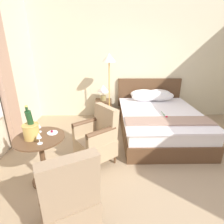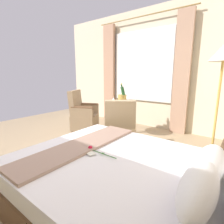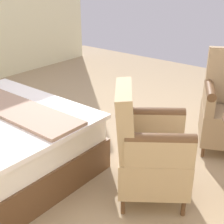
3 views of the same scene
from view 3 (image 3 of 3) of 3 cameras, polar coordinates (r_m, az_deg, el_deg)
The scene contains 2 objects.
ground_plane at distance 3.60m, azimuth -3.21°, elevation -4.61°, with size 7.00×7.00×0.00m, color tan.
armchair_by_window at distance 2.52m, azimuth 6.54°, elevation -6.96°, with size 0.79×0.78×0.96m.
Camera 3 is at (-2.13, 2.33, 1.73)m, focal length 50.00 mm.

